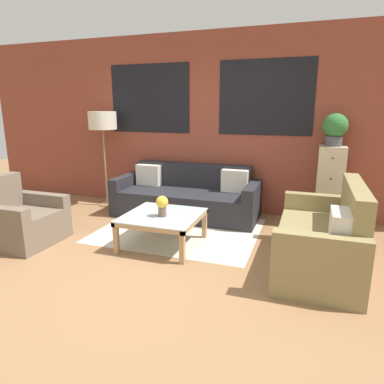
{
  "coord_description": "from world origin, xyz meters",
  "views": [
    {
      "loc": [
        1.65,
        -2.93,
        1.65
      ],
      "look_at": [
        0.18,
        1.3,
        0.55
      ],
      "focal_mm": 32.0,
      "sensor_mm": 36.0,
      "label": 1
    }
  ],
  "objects_px": {
    "floor_lamp": "(103,123)",
    "potted_plant": "(335,128)",
    "couch_dark": "(187,198)",
    "drawer_cabinet": "(329,186)",
    "coffee_table": "(163,219)",
    "settee_vintage": "(323,240)",
    "flower_vase": "(162,205)",
    "armchair_corner": "(21,221)"
  },
  "relations": [
    {
      "from": "couch_dark",
      "to": "settee_vintage",
      "type": "xyz_separation_m",
      "value": [
        1.98,
        -1.28,
        0.03
      ]
    },
    {
      "from": "couch_dark",
      "to": "coffee_table",
      "type": "xyz_separation_m",
      "value": [
        0.15,
        -1.26,
        0.06
      ]
    },
    {
      "from": "floor_lamp",
      "to": "flower_vase",
      "type": "bearing_deg",
      "value": -39.79
    },
    {
      "from": "couch_dark",
      "to": "coffee_table",
      "type": "relative_size",
      "value": 2.5
    },
    {
      "from": "settee_vintage",
      "to": "coffee_table",
      "type": "height_order",
      "value": "settee_vintage"
    },
    {
      "from": "couch_dark",
      "to": "floor_lamp",
      "type": "relative_size",
      "value": 1.4
    },
    {
      "from": "settee_vintage",
      "to": "floor_lamp",
      "type": "relative_size",
      "value": 1.0
    },
    {
      "from": "armchair_corner",
      "to": "flower_vase",
      "type": "distance_m",
      "value": 1.81
    },
    {
      "from": "floor_lamp",
      "to": "armchair_corner",
      "type": "bearing_deg",
      "value": -92.16
    },
    {
      "from": "armchair_corner",
      "to": "floor_lamp",
      "type": "bearing_deg",
      "value": 87.84
    },
    {
      "from": "coffee_table",
      "to": "flower_vase",
      "type": "distance_m",
      "value": 0.22
    },
    {
      "from": "flower_vase",
      "to": "potted_plant",
      "type": "bearing_deg",
      "value": 39.19
    },
    {
      "from": "settee_vintage",
      "to": "armchair_corner",
      "type": "bearing_deg",
      "value": -172.5
    },
    {
      "from": "couch_dark",
      "to": "armchair_corner",
      "type": "xyz_separation_m",
      "value": [
        -1.57,
        -1.74,
        0.0
      ]
    },
    {
      "from": "coffee_table",
      "to": "couch_dark",
      "type": "bearing_deg",
      "value": 96.57
    },
    {
      "from": "armchair_corner",
      "to": "drawer_cabinet",
      "type": "relative_size",
      "value": 0.74
    },
    {
      "from": "floor_lamp",
      "to": "flower_vase",
      "type": "distance_m",
      "value": 2.34
    },
    {
      "from": "settee_vintage",
      "to": "floor_lamp",
      "type": "xyz_separation_m",
      "value": [
        -3.48,
        1.34,
        1.09
      ]
    },
    {
      "from": "coffee_table",
      "to": "drawer_cabinet",
      "type": "height_order",
      "value": "drawer_cabinet"
    },
    {
      "from": "couch_dark",
      "to": "drawer_cabinet",
      "type": "height_order",
      "value": "drawer_cabinet"
    },
    {
      "from": "settee_vintage",
      "to": "flower_vase",
      "type": "bearing_deg",
      "value": -178.38
    },
    {
      "from": "couch_dark",
      "to": "flower_vase",
      "type": "distance_m",
      "value": 1.36
    },
    {
      "from": "settee_vintage",
      "to": "armchair_corner",
      "type": "xyz_separation_m",
      "value": [
        -3.55,
        -0.47,
        -0.03
      ]
    },
    {
      "from": "couch_dark",
      "to": "potted_plant",
      "type": "height_order",
      "value": "potted_plant"
    },
    {
      "from": "flower_vase",
      "to": "armchair_corner",
      "type": "bearing_deg",
      "value": -166.56
    },
    {
      "from": "couch_dark",
      "to": "potted_plant",
      "type": "distance_m",
      "value": 2.36
    },
    {
      "from": "coffee_table",
      "to": "potted_plant",
      "type": "height_order",
      "value": "potted_plant"
    },
    {
      "from": "armchair_corner",
      "to": "drawer_cabinet",
      "type": "xyz_separation_m",
      "value": [
        3.64,
        1.97,
        0.29
      ]
    },
    {
      "from": "coffee_table",
      "to": "floor_lamp",
      "type": "bearing_deg",
      "value": 141.13
    },
    {
      "from": "floor_lamp",
      "to": "potted_plant",
      "type": "height_order",
      "value": "floor_lamp"
    },
    {
      "from": "settee_vintage",
      "to": "floor_lamp",
      "type": "distance_m",
      "value": 3.88
    },
    {
      "from": "flower_vase",
      "to": "coffee_table",
      "type": "bearing_deg",
      "value": 112.22
    },
    {
      "from": "couch_dark",
      "to": "coffee_table",
      "type": "bearing_deg",
      "value": -83.43
    },
    {
      "from": "coffee_table",
      "to": "flower_vase",
      "type": "bearing_deg",
      "value": -67.78
    },
    {
      "from": "settee_vintage",
      "to": "couch_dark",
      "type": "bearing_deg",
      "value": 147.15
    },
    {
      "from": "floor_lamp",
      "to": "coffee_table",
      "type": "bearing_deg",
      "value": -38.87
    },
    {
      "from": "settee_vintage",
      "to": "drawer_cabinet",
      "type": "xyz_separation_m",
      "value": [
        0.1,
        1.5,
        0.26
      ]
    },
    {
      "from": "flower_vase",
      "to": "settee_vintage",
      "type": "bearing_deg",
      "value": 1.62
    },
    {
      "from": "floor_lamp",
      "to": "drawer_cabinet",
      "type": "relative_size",
      "value": 1.4
    },
    {
      "from": "couch_dark",
      "to": "flower_vase",
      "type": "height_order",
      "value": "couch_dark"
    },
    {
      "from": "drawer_cabinet",
      "to": "potted_plant",
      "type": "distance_m",
      "value": 0.82
    },
    {
      "from": "floor_lamp",
      "to": "potted_plant",
      "type": "bearing_deg",
      "value": 2.49
    }
  ]
}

